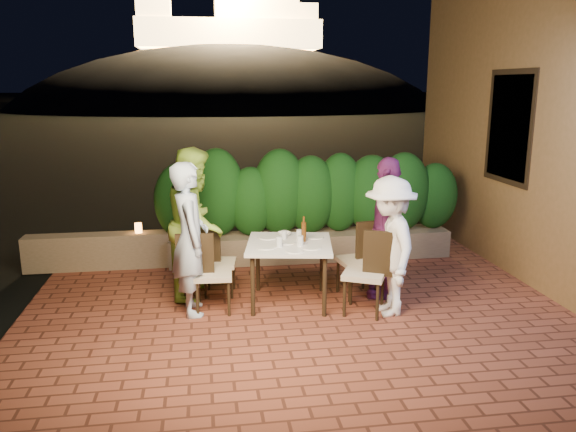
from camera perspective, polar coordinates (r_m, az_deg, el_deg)
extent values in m
plane|color=black|center=(6.40, 4.52, -10.67)|extent=(400.00, 400.00, 0.00)
cube|color=brown|center=(6.87, 3.56, -9.43)|extent=(7.00, 6.00, 0.15)
cube|color=olive|center=(9.16, 24.73, 11.61)|extent=(1.60, 5.00, 5.00)
cube|color=black|center=(8.34, 21.74, 8.38)|extent=(0.08, 1.00, 1.40)
cube|color=black|center=(8.34, 21.68, 8.39)|extent=(0.06, 1.15, 1.55)
cube|color=#7A674D|center=(8.48, 2.35, -3.01)|extent=(4.20, 0.55, 0.40)
cube|color=#7A674D|center=(8.44, -18.10, -3.39)|extent=(2.20, 0.30, 0.50)
ellipsoid|color=black|center=(66.11, -5.75, 7.41)|extent=(52.00, 40.00, 22.00)
cylinder|color=white|center=(6.41, -2.24, -3.21)|extent=(0.20, 0.20, 0.01)
cylinder|color=white|center=(6.83, -2.06, -2.17)|extent=(0.24, 0.24, 0.01)
cylinder|color=white|center=(6.41, 2.37, -3.21)|extent=(0.23, 0.23, 0.01)
cylinder|color=white|center=(6.85, 2.79, -2.15)|extent=(0.20, 0.20, 0.01)
cylinder|color=white|center=(6.61, -0.20, -2.68)|extent=(0.22, 0.22, 0.01)
cylinder|color=white|center=(6.28, 0.72, -3.56)|extent=(0.21, 0.21, 0.01)
cylinder|color=silver|center=(6.44, -0.89, -2.62)|extent=(0.07, 0.07, 0.12)
cylinder|color=silver|center=(6.76, -0.39, -1.92)|extent=(0.06, 0.06, 0.11)
cylinder|color=silver|center=(6.47, 1.26, -2.55)|extent=(0.07, 0.07, 0.12)
cylinder|color=silver|center=(6.75, 1.16, -1.89)|extent=(0.07, 0.07, 0.12)
imported|color=white|center=(6.92, -0.37, -1.84)|extent=(0.17, 0.17, 0.04)
imported|color=silver|center=(6.41, -9.92, -2.30)|extent=(0.49, 0.68, 1.75)
imported|color=#99C83E|center=(6.93, -9.33, -0.69)|extent=(0.87, 1.02, 1.85)
imported|color=white|center=(6.41, 10.28, -3.05)|extent=(0.61, 1.04, 1.59)
imported|color=#68225D|center=(6.94, 10.02, -1.17)|extent=(0.78, 1.10, 1.74)
cylinder|color=orange|center=(8.29, -14.96, -1.19)|extent=(0.10, 0.10, 0.14)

